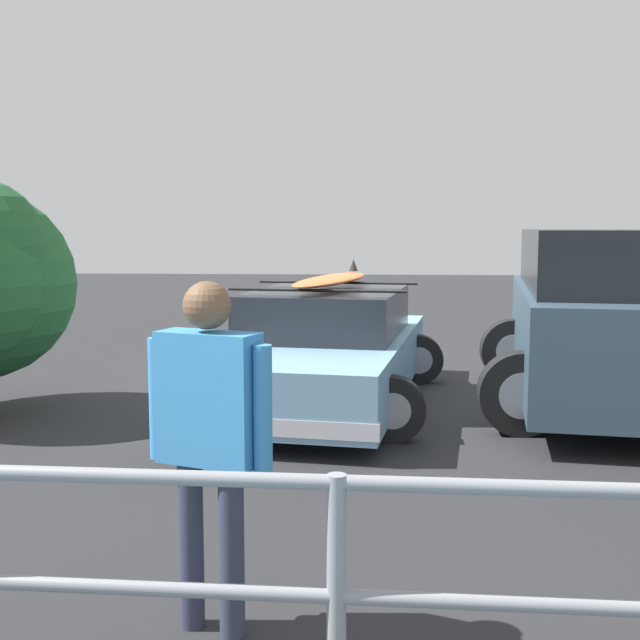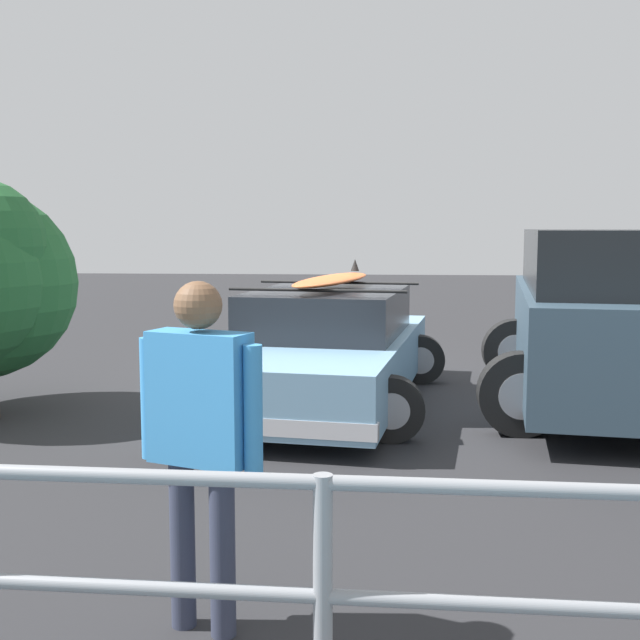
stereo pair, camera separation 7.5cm
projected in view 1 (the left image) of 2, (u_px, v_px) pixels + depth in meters
ground_plane at (346, 390)px, 9.10m from camera, size 44.00×44.00×0.02m
sedan_car at (325, 350)px, 8.33m from camera, size 2.66×4.47×1.46m
suv_car at (609, 317)px, 8.07m from camera, size 2.87×4.55×1.81m
person_bystander at (209, 425)px, 3.55m from camera, size 0.59×0.33×1.60m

